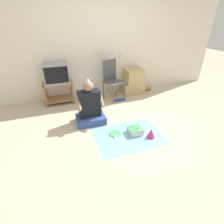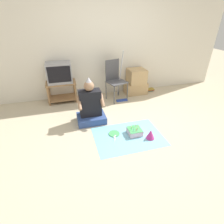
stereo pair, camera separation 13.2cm
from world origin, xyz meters
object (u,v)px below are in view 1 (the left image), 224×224
dust_mop (118,86)px  party_hat_blue (151,133)px  person_seated (90,107)px  birthday_cake (135,131)px  cardboard_box_stack (133,82)px  tv (56,73)px  paper_plate (115,133)px  book_pile (147,89)px  folding_chair (112,78)px

dust_mop → party_hat_blue: 1.69m
person_seated → birthday_cake: bearing=-44.5°
cardboard_box_stack → party_hat_blue: bearing=-104.9°
tv → party_hat_blue: 2.50m
party_hat_blue → paper_plate: party_hat_blue is taller
book_pile → party_hat_blue: (-0.97, -1.95, 0.05)m
person_seated → dust_mop: bearing=42.0°
dust_mop → cardboard_box_stack: bearing=26.6°
tv → birthday_cake: (1.19, -1.76, -0.66)m
tv → paper_plate: (0.84, -1.67, -0.71)m
book_pile → person_seated: (-1.87, -1.09, 0.28)m
tv → paper_plate: 2.00m
cardboard_box_stack → book_pile: cardboard_box_stack is taller
tv → folding_chair: 1.30m
party_hat_blue → tv: bearing=125.8°
folding_chair → cardboard_box_stack: folding_chair is taller
book_pile → person_seated: person_seated is taller
cardboard_box_stack → party_hat_blue: cardboard_box_stack is taller
cardboard_box_stack → person_seated: 1.76m
book_pile → party_hat_blue: bearing=-116.6°
book_pile → dust_mop: bearing=-163.8°
folding_chair → book_pile: 1.23m
party_hat_blue → paper_plate: size_ratio=0.85×
cardboard_box_stack → tv: bearing=178.8°
tv → party_hat_blue: size_ratio=3.31×
birthday_cake → party_hat_blue: size_ratio=1.42×
party_hat_blue → cardboard_box_stack: bearing=75.1°
tv → book_pile: 2.48m
paper_plate → cardboard_box_stack: bearing=56.3°
folding_chair → book_pile: folding_chair is taller
book_pile → paper_plate: (-1.55, -1.66, -0.03)m
person_seated → paper_plate: person_seated is taller
tv → cardboard_box_stack: size_ratio=0.84×
book_pile → tv: bearing=179.8°
cardboard_box_stack → dust_mop: size_ratio=0.55×
tv → dust_mop: dust_mop is taller
birthday_cake → party_hat_blue: bearing=-41.4°
person_seated → birthday_cake: (0.67, -0.66, -0.26)m
tv → folding_chair: (1.28, -0.20, -0.17)m
cardboard_box_stack → birthday_cake: 1.89m
book_pile → party_hat_blue: party_hat_blue is taller
folding_chair → cardboard_box_stack: bearing=13.6°
person_seated → party_hat_blue: 1.26m
book_pile → folding_chair: bearing=-170.5°
tv → person_seated: size_ratio=0.61×
tv → person_seated: 1.28m
birthday_cake → party_hat_blue: same height
person_seated → party_hat_blue: bearing=-43.7°
person_seated → paper_plate: bearing=-60.4°
book_pile → birthday_cake: bearing=-124.3°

